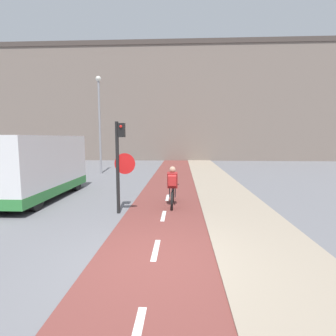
# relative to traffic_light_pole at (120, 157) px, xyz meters

# --- Properties ---
(ground_plane) EXTENTS (120.00, 120.00, 0.00)m
(ground_plane) POSITION_rel_traffic_light_pole_xyz_m (1.41, -3.30, -1.84)
(ground_plane) COLOR slate
(bike_lane) EXTENTS (2.51, 60.00, 0.02)m
(bike_lane) POSITION_rel_traffic_light_pole_xyz_m (1.41, -3.30, -1.83)
(bike_lane) COLOR brown
(bike_lane) RESTS_ON ground_plane
(sidewalk_strip) EXTENTS (2.40, 60.00, 0.05)m
(sidewalk_strip) POSITION_rel_traffic_light_pole_xyz_m (3.86, -3.30, -1.82)
(sidewalk_strip) COLOR gray
(sidewalk_strip) RESTS_ON ground_plane
(building_row_background) EXTENTS (60.00, 5.20, 12.45)m
(building_row_background) POSITION_rel_traffic_light_pole_xyz_m (1.41, 22.24, 4.39)
(building_row_background) COLOR slate
(building_row_background) RESTS_ON ground_plane
(traffic_light_pole) EXTENTS (0.67, 0.25, 2.96)m
(traffic_light_pole) POSITION_rel_traffic_light_pole_xyz_m (0.00, 0.00, 0.00)
(traffic_light_pole) COLOR black
(traffic_light_pole) RESTS_ON ground_plane
(street_lamp_far) EXTENTS (0.36, 0.36, 6.52)m
(street_lamp_far) POSITION_rel_traffic_light_pole_xyz_m (-3.58, 9.46, 2.17)
(street_lamp_far) COLOR gray
(street_lamp_far) RESTS_ON ground_plane
(cyclist_near) EXTENTS (0.46, 1.73, 1.44)m
(cyclist_near) POSITION_rel_traffic_light_pole_xyz_m (1.64, 0.97, -1.14)
(cyclist_near) COLOR black
(cyclist_near) RESTS_ON ground_plane
(van) EXTENTS (2.09, 5.31, 2.54)m
(van) POSITION_rel_traffic_light_pole_xyz_m (-3.86, 1.86, -0.59)
(van) COLOR white
(van) RESTS_ON ground_plane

